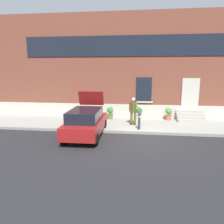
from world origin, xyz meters
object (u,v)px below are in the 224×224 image
at_px(bollard_near_person, 139,120).
at_px(person_on_phone, 133,109).
at_px(hatchback_car_red, 86,122).
at_px(planter_charcoal, 82,112).
at_px(planter_olive, 110,113).
at_px(planter_terracotta, 169,114).
at_px(planter_cream, 139,113).

relative_size(bollard_near_person, person_on_phone, 0.60).
relative_size(hatchback_car_red, planter_charcoal, 4.75).
bearing_deg(planter_olive, bollard_near_person, -50.67).
relative_size(hatchback_car_red, planter_terracotta, 4.75).
xyz_separation_m(hatchback_car_red, planter_cream, (2.86, 3.78, -0.19)).
height_order(hatchback_car_red, planter_charcoal, hatchback_car_red).
relative_size(hatchback_car_red, planter_olive, 4.75).
relative_size(bollard_near_person, planter_cream, 1.22).
height_order(planter_charcoal, planter_terracotta, same).
relative_size(planter_olive, planter_cream, 1.00).
distance_m(planter_cream, planter_terracotta, 2.03).
bearing_deg(planter_cream, planter_terracotta, 1.02).
height_order(planter_olive, planter_cream, same).
relative_size(bollard_near_person, planter_charcoal, 1.22).
xyz_separation_m(bollard_near_person, planter_terracotta, (2.02, 2.63, -0.11)).
distance_m(person_on_phone, planter_charcoal, 4.04).
xyz_separation_m(person_on_phone, planter_charcoal, (-3.68, 1.56, -0.54)).
bearing_deg(planter_olive, planter_cream, 3.07).
xyz_separation_m(hatchback_car_red, bollard_near_person, (2.87, 1.19, -0.09)).
height_order(planter_charcoal, planter_olive, same).
xyz_separation_m(planter_cream, planter_terracotta, (2.03, 0.04, 0.00)).
xyz_separation_m(hatchback_car_red, planter_charcoal, (-1.19, 3.77, -0.19)).
xyz_separation_m(hatchback_car_red, planter_terracotta, (4.89, 3.81, -0.19)).
height_order(planter_olive, planter_terracotta, same).
xyz_separation_m(person_on_phone, planter_cream, (0.37, 1.57, -0.54)).
relative_size(hatchback_car_red, person_on_phone, 2.34).
distance_m(hatchback_car_red, bollard_near_person, 3.11).
bearing_deg(planter_cream, person_on_phone, -103.20).
bearing_deg(hatchback_car_red, planter_charcoal, 107.53).
bearing_deg(hatchback_car_red, planter_terracotta, 37.96).
xyz_separation_m(planter_charcoal, planter_olive, (2.03, -0.10, 0.00)).
distance_m(hatchback_car_red, planter_cream, 4.74).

